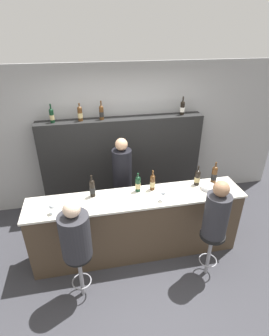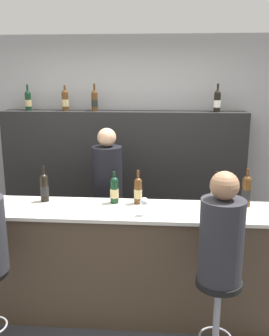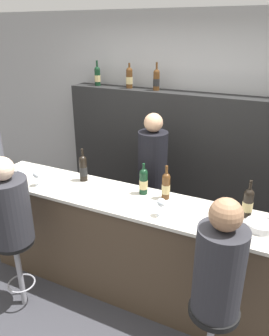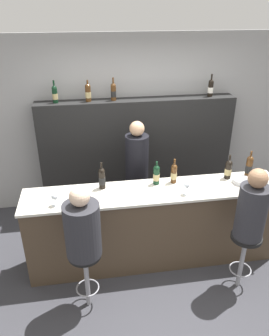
{
  "view_description": "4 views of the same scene",
  "coord_description": "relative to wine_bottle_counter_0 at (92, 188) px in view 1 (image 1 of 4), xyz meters",
  "views": [
    {
      "loc": [
        -0.62,
        -2.66,
        3.1
      ],
      "look_at": [
        -0.02,
        0.36,
        1.42
      ],
      "focal_mm": 28.0,
      "sensor_mm": 36.0,
      "label": 1
    },
    {
      "loc": [
        0.46,
        -2.77,
        2.13
      ],
      "look_at": [
        0.24,
        0.2,
        1.4
      ],
      "focal_mm": 40.0,
      "sensor_mm": 36.0,
      "label": 2
    },
    {
      "loc": [
        1.11,
        -2.0,
        2.38
      ],
      "look_at": [
        0.0,
        0.3,
        1.3
      ],
      "focal_mm": 35.0,
      "sensor_mm": 36.0,
      "label": 3
    },
    {
      "loc": [
        -0.75,
        -2.9,
        2.95
      ],
      "look_at": [
        -0.23,
        0.34,
        1.28
      ],
      "focal_mm": 35.0,
      "sensor_mm": 36.0,
      "label": 4
    }
  ],
  "objects": [
    {
      "name": "ground_plane",
      "position": [
        0.6,
        -0.41,
        -1.15
      ],
      "size": [
        16.0,
        16.0,
        0.0
      ],
      "primitive_type": "plane",
      "color": "#333338"
    },
    {
      "name": "wall_back",
      "position": [
        0.6,
        1.39,
        0.15
      ],
      "size": [
        6.4,
        0.05,
        2.6
      ],
      "color": "#9E9E9E",
      "rests_on": "ground_plane"
    },
    {
      "name": "bar_counter",
      "position": [
        0.6,
        -0.15,
        -0.64
      ],
      "size": [
        3.04,
        0.55,
        1.02
      ],
      "color": "#473828",
      "rests_on": "ground_plane"
    },
    {
      "name": "back_bar_cabinet",
      "position": [
        0.6,
        1.16,
        -0.28
      ],
      "size": [
        2.85,
        0.28,
        1.73
      ],
      "color": "black",
      "rests_on": "ground_plane"
    },
    {
      "name": "wine_bottle_counter_0",
      "position": [
        0.0,
        0.0,
        0.0
      ],
      "size": [
        0.08,
        0.08,
        0.33
      ],
      "color": "black",
      "rests_on": "bar_counter"
    },
    {
      "name": "wine_bottle_counter_1",
      "position": [
        0.64,
        -0.0,
        -0.01
      ],
      "size": [
        0.08,
        0.08,
        0.29
      ],
      "color": "black",
      "rests_on": "bar_counter"
    },
    {
      "name": "wine_bottle_counter_2",
      "position": [
        0.85,
        -0.0,
        -0.01
      ],
      "size": [
        0.07,
        0.07,
        0.31
      ],
      "color": "#4C2D14",
      "rests_on": "bar_counter"
    },
    {
      "name": "wine_bottle_counter_3",
      "position": [
        1.53,
        -0.0,
        -0.01
      ],
      "size": [
        0.08,
        0.08,
        0.31
      ],
      "color": "black",
      "rests_on": "bar_counter"
    },
    {
      "name": "wine_bottle_counter_4",
      "position": [
        1.8,
        -0.0,
        0.01
      ],
      "size": [
        0.08,
        0.08,
        0.34
      ],
      "color": "#4C2D14",
      "rests_on": "bar_counter"
    },
    {
      "name": "wine_bottle_backbar_0",
      "position": [
        -0.52,
        1.16,
        0.7
      ],
      "size": [
        0.07,
        0.07,
        0.3
      ],
      "color": "black",
      "rests_on": "back_bar_cabinet"
    },
    {
      "name": "wine_bottle_backbar_1",
      "position": [
        -0.08,
        1.16,
        0.7
      ],
      "size": [
        0.08,
        0.08,
        0.29
      ],
      "color": "#4C2D14",
      "rests_on": "back_bar_cabinet"
    },
    {
      "name": "wine_bottle_backbar_2",
      "position": [
        0.27,
        1.16,
        0.7
      ],
      "size": [
        0.07,
        0.07,
        0.31
      ],
      "color": "#4C2D14",
      "rests_on": "back_bar_cabinet"
    },
    {
      "name": "wine_bottle_backbar_3",
      "position": [
        1.67,
        1.16,
        0.71
      ],
      "size": [
        0.08,
        0.08,
        0.31
      ],
      "color": "black",
      "rests_on": "back_bar_cabinet"
    },
    {
      "name": "wine_glass_0",
      "position": [
        -0.52,
        -0.29,
        -0.03
      ],
      "size": [
        0.07,
        0.07,
        0.15
      ],
      "color": "silver",
      "rests_on": "bar_counter"
    },
    {
      "name": "wine_glass_1",
      "position": [
        -0.32,
        -0.29,
        -0.02
      ],
      "size": [
        0.08,
        0.08,
        0.15
      ],
      "color": "silver",
      "rests_on": "bar_counter"
    },
    {
      "name": "wine_glass_2",
      "position": [
        0.92,
        -0.29,
        -0.02
      ],
      "size": [
        0.07,
        0.07,
        0.15
      ],
      "color": "silver",
      "rests_on": "bar_counter"
    },
    {
      "name": "metal_bowl",
      "position": [
        1.65,
        -0.14,
        -0.1
      ],
      "size": [
        0.21,
        0.21,
        0.05
      ],
      "color": "#B7B7BC",
      "rests_on": "bar_counter"
    },
    {
      "name": "tasting_menu",
      "position": [
        0.69,
        -0.26,
        -0.13
      ],
      "size": [
        0.21,
        0.3,
        0.0
      ],
      "color": "white",
      "rests_on": "bar_counter"
    },
    {
      "name": "bar_stool_left",
      "position": [
        -0.24,
        -0.74,
        -0.6
      ],
      "size": [
        0.33,
        0.33,
        0.72
      ],
      "color": "gray",
      "rests_on": "ground_plane"
    },
    {
      "name": "guest_seated_left",
      "position": [
        -0.24,
        -0.74,
        -0.12
      ],
      "size": [
        0.35,
        0.35,
        0.76
      ],
      "color": "#28282D",
      "rests_on": "bar_stool_left"
    },
    {
      "name": "bar_stool_right",
      "position": [
        1.48,
        -0.74,
        -0.6
      ],
      "size": [
        0.33,
        0.33,
        0.72
      ],
      "color": "gray",
      "rests_on": "ground_plane"
    },
    {
      "name": "guest_seated_right",
      "position": [
        1.48,
        -0.74,
        -0.08
      ],
      "size": [
        0.31,
        0.31,
        0.8
      ],
      "color": "#28282D",
      "rests_on": "bar_stool_right"
    },
    {
      "name": "bartender",
      "position": [
        0.5,
        0.55,
        -0.4
      ],
      "size": [
        0.31,
        0.31,
        1.62
      ],
      "color": "black",
      "rests_on": "ground_plane"
    }
  ]
}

